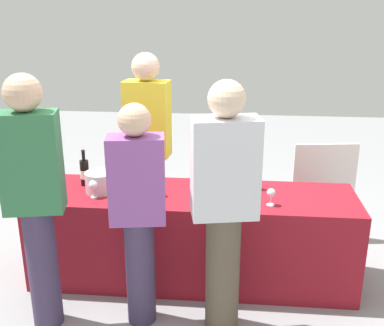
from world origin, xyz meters
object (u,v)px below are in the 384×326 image
at_px(wine_glass_0, 94,186).
at_px(wine_glass_2, 244,187).
at_px(wine_bottle_1, 197,173).
at_px(wine_bottle_2, 221,176).
at_px(guest_0, 35,195).
at_px(wine_glass_1, 158,184).
at_px(guest_2, 224,203).
at_px(ice_bucket, 100,182).
at_px(menu_board, 323,192).
at_px(wine_bottle_3, 249,174).
at_px(wine_bottle_0, 85,172).
at_px(server_pouring, 148,144).
at_px(guest_1, 138,210).
at_px(wine_glass_3, 271,194).

relative_size(wine_glass_0, wine_glass_2, 0.91).
relative_size(wine_bottle_1, wine_glass_0, 2.37).
relative_size(wine_bottle_2, guest_0, 0.17).
xyz_separation_m(wine_bottle_2, wine_glass_1, (-0.47, -0.20, -0.01)).
relative_size(wine_glass_1, guest_2, 0.08).
xyz_separation_m(ice_bucket, menu_board, (1.86, 0.84, -0.35)).
bearing_deg(menu_board, wine_bottle_3, -144.57).
xyz_separation_m(wine_bottle_0, guest_0, (-0.07, -0.77, 0.12)).
xyz_separation_m(wine_bottle_1, wine_bottle_3, (0.41, 0.02, -0.00)).
bearing_deg(guest_0, server_pouring, 55.34).
bearing_deg(guest_2, wine_bottle_0, 137.47).
height_order(wine_bottle_2, wine_glass_2, wine_bottle_2).
distance_m(guest_2, menu_board, 1.73).
bearing_deg(wine_glass_2, ice_bucket, 176.84).
bearing_deg(wine_glass_2, wine_glass_0, -177.36).
bearing_deg(guest_0, menu_board, 23.95).
bearing_deg(guest_1, wine_bottle_1, 56.42).
distance_m(server_pouring, menu_board, 1.69).
bearing_deg(wine_bottle_2, ice_bucket, -170.37).
relative_size(wine_glass_3, ice_bucket, 0.56).
xyz_separation_m(wine_glass_1, guest_0, (-0.69, -0.60, 0.13)).
distance_m(wine_glass_3, ice_bucket, 1.31).
height_order(wine_bottle_0, wine_bottle_2, wine_bottle_2).
bearing_deg(wine_bottle_3, wine_glass_0, -165.94).
relative_size(wine_bottle_2, guest_1, 0.19).
xyz_separation_m(wine_bottle_3, server_pouring, (-0.87, 0.37, 0.12)).
distance_m(wine_bottle_3, menu_board, 1.04).
relative_size(wine_glass_1, menu_board, 0.14).
distance_m(wine_glass_0, wine_glass_3, 1.32).
relative_size(wine_glass_2, guest_1, 0.10).
height_order(wine_bottle_1, ice_bucket, wine_bottle_1).
bearing_deg(wine_glass_3, guest_0, -161.70).
distance_m(wine_bottle_0, wine_glass_2, 1.29).
height_order(wine_bottle_0, ice_bucket, wine_bottle_0).
bearing_deg(wine_bottle_3, wine_glass_2, -100.52).
xyz_separation_m(wine_glass_0, guest_1, (0.43, -0.43, 0.02)).
xyz_separation_m(guest_0, menu_board, (2.10, 1.48, -0.50)).
xyz_separation_m(wine_glass_1, wine_glass_2, (0.65, -0.02, 0.01)).
xyz_separation_m(wine_bottle_1, wine_bottle_2, (0.19, -0.01, -0.01)).
xyz_separation_m(wine_bottle_2, menu_board, (0.93, 0.68, -0.38)).
xyz_separation_m(ice_bucket, server_pouring, (0.28, 0.55, 0.15)).
height_order(wine_bottle_2, wine_bottle_3, wine_bottle_3).
bearing_deg(wine_glass_3, wine_glass_0, 179.06).
xyz_separation_m(wine_glass_0, wine_glass_1, (0.47, 0.07, 0.00)).
relative_size(wine_bottle_1, wine_bottle_3, 0.98).
relative_size(wine_bottle_0, guest_0, 0.17).
bearing_deg(wine_glass_1, wine_glass_0, -171.11).
relative_size(wine_bottle_1, ice_bucket, 1.41).
height_order(wine_glass_1, menu_board, menu_board).
distance_m(wine_bottle_2, guest_0, 1.42).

